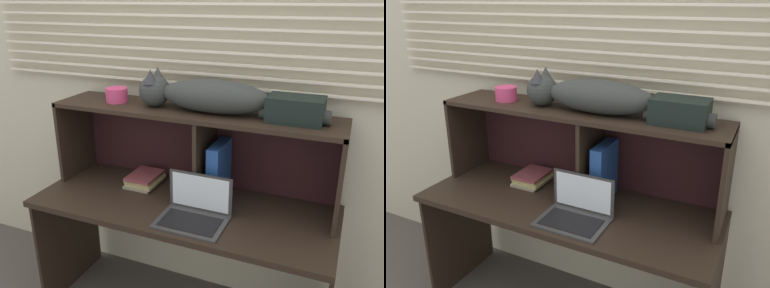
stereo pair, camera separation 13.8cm
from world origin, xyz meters
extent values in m
cube|color=beige|center=(0.00, 0.55, 1.25)|extent=(4.40, 0.04, 2.50)
cube|color=silver|center=(0.00, 0.50, 1.26)|extent=(2.64, 0.02, 0.01)
cube|color=silver|center=(0.00, 0.50, 1.32)|extent=(2.64, 0.02, 0.01)
cube|color=silver|center=(0.00, 0.50, 1.38)|extent=(2.64, 0.02, 0.01)
cube|color=silver|center=(0.00, 0.50, 1.43)|extent=(2.64, 0.02, 0.01)
cube|color=silver|center=(0.00, 0.50, 1.49)|extent=(2.64, 0.02, 0.01)
cube|color=silver|center=(0.00, 0.50, 1.55)|extent=(2.64, 0.02, 0.01)
cube|color=silver|center=(0.00, 0.50, 1.60)|extent=(2.64, 0.02, 0.01)
cube|color=silver|center=(0.00, 0.50, 1.66)|extent=(2.64, 0.02, 0.01)
cube|color=black|center=(0.00, 0.21, 0.69)|extent=(1.52, 0.59, 0.03)
cube|color=black|center=(-0.75, 0.21, 0.34)|extent=(0.02, 0.54, 0.68)
cube|color=black|center=(0.00, 0.34, 1.15)|extent=(1.48, 0.32, 0.02)
cube|color=black|center=(-0.73, 0.34, 0.94)|extent=(0.02, 0.32, 0.46)
cube|color=black|center=(0.73, 0.34, 0.94)|extent=(0.02, 0.32, 0.46)
cube|color=black|center=(0.07, 0.34, 0.93)|extent=(0.02, 0.30, 0.43)
cube|color=black|center=(0.00, 0.50, 0.94)|extent=(1.48, 0.01, 0.46)
ellipsoid|color=#303432|center=(0.12, 0.34, 1.25)|extent=(0.55, 0.19, 0.16)
sphere|color=#303432|center=(-0.21, 0.34, 1.25)|extent=(0.16, 0.16, 0.16)
cone|color=#303036|center=(-0.21, 0.30, 1.32)|extent=(0.07, 0.07, 0.07)
cone|color=#333732|center=(-0.21, 0.38, 1.32)|extent=(0.07, 0.07, 0.07)
cylinder|color=#303432|center=(0.50, 0.34, 1.20)|extent=(0.31, 0.07, 0.07)
cube|color=#353535|center=(0.11, 0.06, 0.71)|extent=(0.32, 0.23, 0.01)
cube|color=#353535|center=(0.11, 0.17, 0.81)|extent=(0.32, 0.01, 0.19)
cube|color=white|center=(0.11, 0.17, 0.81)|extent=(0.29, 0.00, 0.17)
cube|color=black|center=(0.11, 0.05, 0.72)|extent=(0.27, 0.16, 0.00)
cube|color=#214894|center=(0.15, 0.34, 0.86)|extent=(0.06, 0.22, 0.30)
cube|color=gray|center=(-0.29, 0.34, 0.72)|extent=(0.15, 0.20, 0.02)
cube|color=tan|center=(-0.28, 0.33, 0.73)|extent=(0.15, 0.20, 0.02)
cube|color=tan|center=(-0.29, 0.34, 0.75)|extent=(0.15, 0.20, 0.02)
cube|color=brown|center=(-0.28, 0.33, 0.76)|extent=(0.15, 0.20, 0.01)
cylinder|color=#CE3E70|center=(-0.43, 0.34, 1.20)|extent=(0.12, 0.12, 0.07)
cube|color=black|center=(0.50, 0.34, 1.22)|extent=(0.25, 0.16, 0.11)
camera|label=1|loc=(0.74, -1.41, 1.69)|focal=37.35mm
camera|label=2|loc=(0.87, -1.36, 1.69)|focal=37.35mm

